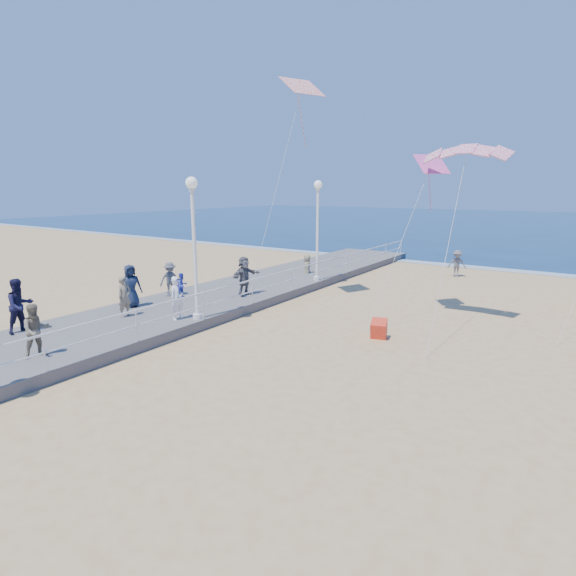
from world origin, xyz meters
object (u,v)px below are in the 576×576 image
Objects in this scene: spectator_5 at (244,276)px; beach_walker_c at (307,267)px; spectator_6 at (124,297)px; spectator_7 at (20,306)px; woman_holding_toddler at (177,298)px; toddler_held at (182,285)px; spectator_1 at (36,330)px; spectator_2 at (170,279)px; box_kite at (379,330)px; spectator_4 at (131,286)px; lamp_post_far at (318,220)px; beach_walker_a at (457,264)px; lamp_post_mid at (194,234)px.

spectator_5 is 1.22× the size of beach_walker_c.
spectator_6 is 0.84× the size of spectator_7.
woman_holding_toddler is 2.17m from spectator_6.
toddler_held is at bearing -65.54° from spectator_6.
spectator_7 reaches higher than toddler_held.
spectator_5 is 5.64m from spectator_6.
beach_walker_c is (-0.99, 10.99, -0.48)m from woman_holding_toddler.
spectator_5 is at bearing 11.61° from spectator_1.
spectator_2 is 10.08m from box_kite.
spectator_2 is 0.87× the size of spectator_4.
spectator_6 is at bearing -103.82° from lamp_post_far.
beach_walker_a is (6.59, 12.27, -0.49)m from spectator_5.
spectator_4 reaches higher than spectator_1.
spectator_4 is 1.09× the size of beach_walker_a.
woman_holding_toddler is at bearing -75.26° from spectator_4.
woman_holding_toddler reaches higher than spectator_6.
spectator_2 is 8.79m from beach_walker_c.
beach_walker_a is (9.34, 14.31, -0.36)m from spectator_2.
spectator_2 is (-3.77, -6.97, -2.47)m from lamp_post_far.
box_kite is (6.23, 2.85, -3.36)m from lamp_post_mid.
toddler_held reaches higher than beach_walker_c.
toddler_held reaches higher than beach_walker_a.
lamp_post_mid is 8.87× the size of box_kite.
box_kite is at bearing -64.47° from spectator_2.
lamp_post_far is 3.34× the size of spectator_6.
spectator_2 is at bearing 56.43° from toddler_held.
lamp_post_mid reaches higher than box_kite.
lamp_post_mid is at bearing 0.87° from spectator_1.
spectator_7 reaches higher than beach_walker_c.
spectator_4 is at bearing 90.61° from toddler_held.
spectator_4 is at bearing -139.23° from beach_walker_a.
spectator_1 is 16.02m from beach_walker_c.
spectator_6 reaches higher than box_kite.
lamp_post_mid reaches higher than beach_walker_a.
box_kite is at bearing 24.56° from lamp_post_mid.
beach_walker_c is at bearing 135.69° from lamp_post_far.
beach_walker_c is 10.94m from box_kite.
beach_walker_a is 2.77× the size of box_kite.
beach_walker_a is at bearing -28.80° from spectator_7.
spectator_4 is (-3.02, 0.19, 0.07)m from woman_holding_toddler.
spectator_2 is at bearing -118.43° from lamp_post_far.
toddler_held is (-0.42, -0.32, -1.94)m from lamp_post_mid.
lamp_post_far reaches higher than beach_walker_a.
lamp_post_far reaches higher than spectator_7.
lamp_post_far is 9.64m from beach_walker_a.
lamp_post_mid and lamp_post_far have the same top height.
woman_holding_toddler reaches higher than box_kite.
lamp_post_mid is 4.81m from spectator_5.
spectator_7 is (-0.10, -6.61, 0.16)m from spectator_2.
woman_holding_toddler is at bearing -140.64° from lamp_post_mid.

